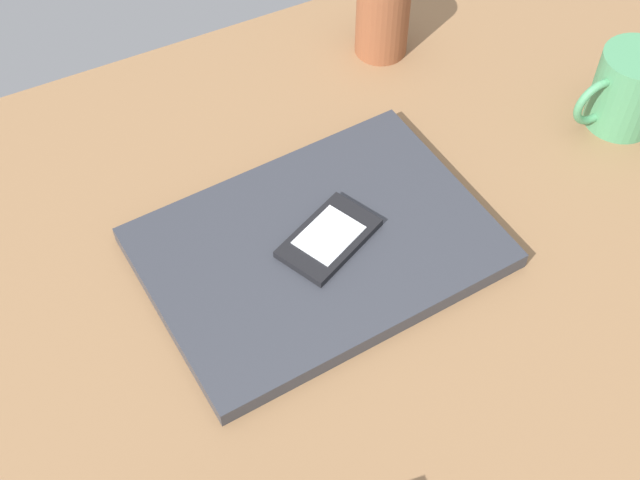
# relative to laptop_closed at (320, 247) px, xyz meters

# --- Properties ---
(desk_surface) EXTENTS (1.20, 0.80, 0.03)m
(desk_surface) POSITION_rel_laptop_closed_xyz_m (0.00, 0.03, -0.02)
(desk_surface) COLOR olive
(desk_surface) RESTS_ON ground
(laptop_closed) EXTENTS (0.35, 0.26, 0.02)m
(laptop_closed) POSITION_rel_laptop_closed_xyz_m (0.00, 0.00, 0.00)
(laptop_closed) COLOR #33353D
(laptop_closed) RESTS_ON desk_surface
(cell_phone_on_laptop) EXTENTS (0.11, 0.09, 0.01)m
(cell_phone_on_laptop) POSITION_rel_laptop_closed_xyz_m (-0.01, 0.00, 0.01)
(cell_phone_on_laptop) COLOR black
(cell_phone_on_laptop) RESTS_ON laptop_closed
(coffee_mug) EXTENTS (0.11, 0.08, 0.09)m
(coffee_mug) POSITION_rel_laptop_closed_xyz_m (-0.39, -0.01, 0.04)
(coffee_mug) COLOR #4C9360
(coffee_mug) RESTS_ON desk_surface
(pen_cup) EXTENTS (0.06, 0.06, 0.10)m
(pen_cup) POSITION_rel_laptop_closed_xyz_m (-0.21, -0.24, 0.04)
(pen_cup) COLOR brown
(pen_cup) RESTS_ON desk_surface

